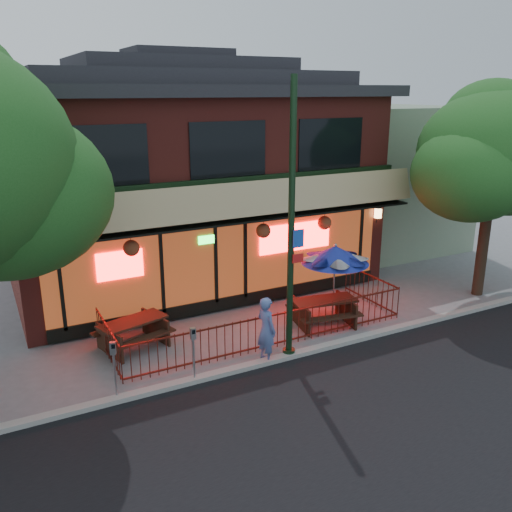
{
  "coord_description": "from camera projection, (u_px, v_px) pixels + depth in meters",
  "views": [
    {
      "loc": [
        -6.66,
        -11.3,
        6.65
      ],
      "look_at": [
        0.29,
        2.0,
        2.04
      ],
      "focal_mm": 38.0,
      "sensor_mm": 36.0,
      "label": 1
    }
  ],
  "objects": [
    {
      "name": "neighbor_building",
      "position": [
        370.0,
        176.0,
        24.1
      ],
      "size": [
        6.0,
        7.0,
        6.0
      ],
      "primitive_type": "cube",
      "color": "gray",
      "rests_on": "ground"
    },
    {
      "name": "pedestrian",
      "position": [
        266.0,
        330.0,
        13.64
      ],
      "size": [
        0.52,
        0.7,
        1.74
      ],
      "primitive_type": "imported",
      "rotation": [
        0.0,
        0.0,
        1.74
      ],
      "color": "#4F639E",
      "rests_on": "ground"
    },
    {
      "name": "picnic_table_left",
      "position": [
        133.0,
        330.0,
        14.48
      ],
      "size": [
        2.13,
        1.84,
        0.78
      ],
      "color": "#371F14",
      "rests_on": "ground"
    },
    {
      "name": "street_tree_right",
      "position": [
        494.0,
        146.0,
        17.07
      ],
      "size": [
        4.8,
        4.8,
        7.02
      ],
      "color": "#35241A",
      "rests_on": "ground"
    },
    {
      "name": "picnic_table_right",
      "position": [
        324.0,
        308.0,
        15.88
      ],
      "size": [
        2.1,
        1.75,
        0.8
      ],
      "color": "#331C12",
      "rests_on": "ground"
    },
    {
      "name": "parking_meter_far",
      "position": [
        114.0,
        361.0,
        11.87
      ],
      "size": [
        0.16,
        0.14,
        1.42
      ],
      "color": "gray",
      "rests_on": "ground"
    },
    {
      "name": "asphalt_street",
      "position": [
        454.0,
        490.0,
        9.39
      ],
      "size": [
        80.0,
        11.0,
        0.0
      ],
      "primitive_type": "cube",
      "color": "black",
      "rests_on": "ground"
    },
    {
      "name": "street_light",
      "position": [
        291.0,
        240.0,
        13.21
      ],
      "size": [
        0.43,
        0.32,
        7.0
      ],
      "color": "black",
      "rests_on": "ground"
    },
    {
      "name": "patio_fence",
      "position": [
        272.0,
        321.0,
        14.72
      ],
      "size": [
        8.44,
        2.62,
        1.0
      ],
      "color": "#4F1810",
      "rests_on": "ground"
    },
    {
      "name": "restaurant_building",
      "position": [
        183.0,
        164.0,
        19.29
      ],
      "size": [
        12.96,
        9.49,
        8.05
      ],
      "color": "maroon",
      "rests_on": "ground"
    },
    {
      "name": "parking_meter_near",
      "position": [
        193.0,
        346.0,
        12.62
      ],
      "size": [
        0.12,
        0.11,
        1.39
      ],
      "color": "#9FA3A8",
      "rests_on": "ground"
    },
    {
      "name": "patio_umbrella",
      "position": [
        335.0,
        255.0,
        16.07
      ],
      "size": [
        2.02,
        2.02,
        2.31
      ],
      "color": "gray",
      "rests_on": "ground"
    },
    {
      "name": "curb",
      "position": [
        291.0,
        355.0,
        14.03
      ],
      "size": [
        80.0,
        0.25,
        0.12
      ],
      "primitive_type": "cube",
      "color": "#999993",
      "rests_on": "ground"
    },
    {
      "name": "ground",
      "position": [
        281.0,
        350.0,
        14.48
      ],
      "size": [
        80.0,
        80.0,
        0.0
      ],
      "primitive_type": "plane",
      "color": "gray",
      "rests_on": "ground"
    }
  ]
}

